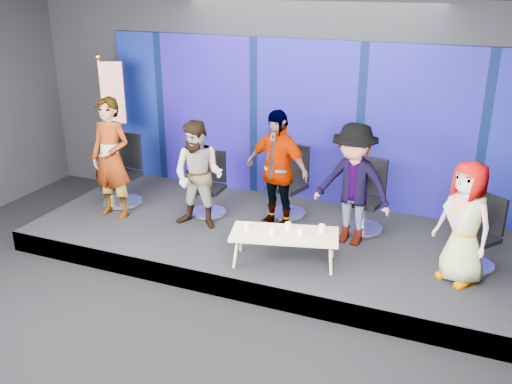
# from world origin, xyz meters

# --- Properties ---
(ground) EXTENTS (10.00, 10.00, 0.00)m
(ground) POSITION_xyz_m (0.00, 0.00, 0.00)
(ground) COLOR black
(ground) RESTS_ON ground
(room_walls) EXTENTS (10.02, 8.02, 3.51)m
(room_walls) POSITION_xyz_m (0.00, 0.00, 2.43)
(room_walls) COLOR black
(room_walls) RESTS_ON ground
(riser) EXTENTS (7.00, 3.00, 0.30)m
(riser) POSITION_xyz_m (0.00, 2.50, 0.15)
(riser) COLOR black
(riser) RESTS_ON ground
(backdrop) EXTENTS (7.00, 0.08, 2.60)m
(backdrop) POSITION_xyz_m (0.00, 3.95, 1.60)
(backdrop) COLOR #06164E
(backdrop) RESTS_ON riser
(chair_a) EXTENTS (0.67, 0.67, 1.14)m
(chair_a) POSITION_xyz_m (-2.63, 2.59, 0.68)
(chair_a) COLOR silver
(chair_a) RESTS_ON riser
(panelist_a) EXTENTS (0.69, 0.47, 1.85)m
(panelist_a) POSITION_xyz_m (-2.46, 2.12, 1.23)
(panelist_a) COLOR black
(panelist_a) RESTS_ON riser
(chair_b) EXTENTS (0.58, 0.58, 0.99)m
(chair_b) POSITION_xyz_m (-1.14, 2.75, 0.63)
(chair_b) COLOR silver
(chair_b) RESTS_ON riser
(panelist_b) EXTENTS (0.80, 0.64, 1.60)m
(panelist_b) POSITION_xyz_m (-1.05, 2.25, 1.10)
(panelist_b) COLOR black
(panelist_b) RESTS_ON riser
(chair_c) EXTENTS (0.75, 0.75, 1.10)m
(chair_c) POSITION_xyz_m (0.01, 3.18, 0.66)
(chair_c) COLOR silver
(chair_c) RESTS_ON riser
(panelist_c) EXTENTS (1.12, 0.68, 1.78)m
(panelist_c) POSITION_xyz_m (-0.01, 2.68, 1.19)
(panelist_c) COLOR black
(panelist_c) RESTS_ON riser
(chair_d) EXTENTS (0.69, 0.69, 1.06)m
(chair_d) POSITION_xyz_m (1.23, 3.08, 0.65)
(chair_d) COLOR silver
(chair_d) RESTS_ON riser
(panelist_d) EXTENTS (1.20, 0.83, 1.71)m
(panelist_d) POSITION_xyz_m (1.13, 2.59, 1.16)
(panelist_d) COLOR black
(panelist_d) RESTS_ON riser
(chair_e) EXTENTS (0.75, 0.75, 0.95)m
(chair_e) POSITION_xyz_m (2.82, 2.51, 0.61)
(chair_e) COLOR silver
(chair_e) RESTS_ON riser
(panelist_e) EXTENTS (0.89, 0.84, 1.53)m
(panelist_e) POSITION_xyz_m (2.62, 2.06, 1.07)
(panelist_e) COLOR black
(panelist_e) RESTS_ON riser
(coffee_table) EXTENTS (1.48, 0.91, 0.42)m
(coffee_table) POSITION_xyz_m (0.50, 1.66, 0.69)
(coffee_table) COLOR tan
(coffee_table) RESTS_ON riser
(mug_a) EXTENTS (0.08, 0.08, 0.09)m
(mug_a) POSITION_xyz_m (0.00, 1.57, 0.77)
(mug_a) COLOR white
(mug_a) RESTS_ON coffee_table
(mug_b) EXTENTS (0.07, 0.07, 0.09)m
(mug_b) POSITION_xyz_m (0.36, 1.54, 0.77)
(mug_b) COLOR white
(mug_b) RESTS_ON coffee_table
(mug_c) EXTENTS (0.08, 0.08, 0.09)m
(mug_c) POSITION_xyz_m (0.49, 1.79, 0.77)
(mug_c) COLOR white
(mug_c) RESTS_ON coffee_table
(mug_d) EXTENTS (0.09, 0.09, 0.10)m
(mug_d) POSITION_xyz_m (0.71, 1.65, 0.77)
(mug_d) COLOR white
(mug_d) RESTS_ON coffee_table
(mug_e) EXTENTS (0.08, 0.08, 0.10)m
(mug_e) POSITION_xyz_m (0.93, 1.87, 0.77)
(mug_e) COLOR white
(mug_e) RESTS_ON coffee_table
(flag_stand) EXTENTS (0.52, 0.32, 2.33)m
(flag_stand) POSITION_xyz_m (-3.14, 3.08, 1.53)
(flag_stand) COLOR black
(flag_stand) RESTS_ON riser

